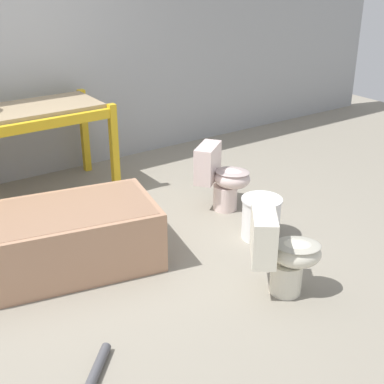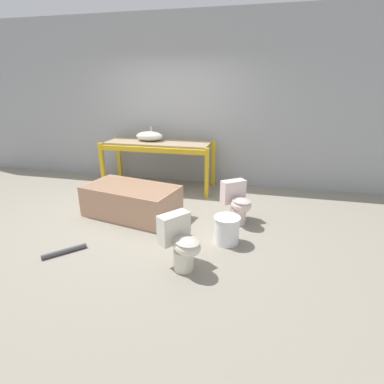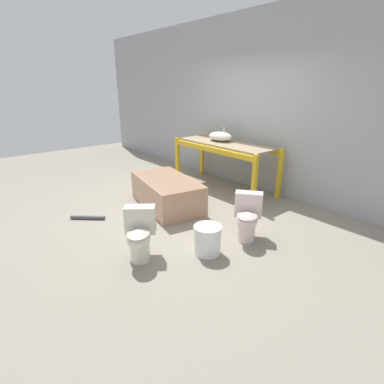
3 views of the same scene
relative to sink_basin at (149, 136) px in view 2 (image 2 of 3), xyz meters
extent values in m
plane|color=gray|center=(0.40, -1.34, -0.99)|extent=(12.00, 12.00, 0.00)
cube|color=#9EA0A3|center=(0.40, 0.48, 0.61)|extent=(10.80, 0.08, 3.20)
cube|color=gold|center=(-0.82, -0.42, -0.54)|extent=(0.07, 0.07, 0.90)
cube|color=gold|center=(1.22, -0.42, -0.54)|extent=(0.07, 0.07, 0.90)
cube|color=gold|center=(-0.82, 0.28, -0.54)|extent=(0.07, 0.07, 0.90)
cube|color=gold|center=(1.22, 0.28, -0.54)|extent=(0.07, 0.07, 0.90)
cube|color=gold|center=(0.20, -0.42, -0.17)|extent=(2.04, 0.06, 0.09)
cube|color=gold|center=(0.20, 0.28, -0.17)|extent=(2.04, 0.06, 0.09)
cube|color=#998466|center=(0.20, -0.07, -0.11)|extent=(1.97, 0.63, 0.04)
ellipsoid|color=silver|center=(0.00, 0.00, 0.00)|extent=(0.53, 0.35, 0.18)
cylinder|color=silver|center=(0.00, 0.10, 0.13)|extent=(0.02, 0.02, 0.08)
cube|color=tan|center=(0.23, -1.47, -0.75)|extent=(1.54, 1.03, 0.48)
cube|color=#977056|center=(0.23, -1.47, -0.61)|extent=(1.44, 0.93, 0.20)
cylinder|color=silver|center=(1.39, -2.68, -0.87)|extent=(0.23, 0.23, 0.24)
ellipsoid|color=silver|center=(1.44, -2.72, -0.68)|extent=(0.44, 0.42, 0.19)
ellipsoid|color=#B3AF9F|center=(1.44, -2.72, -0.61)|extent=(0.42, 0.40, 0.03)
cube|color=silver|center=(1.25, -2.57, -0.55)|extent=(0.35, 0.38, 0.34)
cylinder|color=silver|center=(1.87, -1.37, -0.87)|extent=(0.23, 0.23, 0.24)
ellipsoid|color=silver|center=(1.91, -1.41, -0.68)|extent=(0.42, 0.44, 0.19)
ellipsoid|color=#BBA7A3|center=(1.91, -1.41, -0.61)|extent=(0.40, 0.42, 0.03)
cube|color=silver|center=(1.77, -1.23, -0.55)|extent=(0.38, 0.34, 0.34)
cylinder|color=white|center=(1.78, -1.97, -0.81)|extent=(0.32, 0.32, 0.36)
cylinder|color=white|center=(1.78, -1.97, -0.64)|extent=(0.34, 0.34, 0.02)
cylinder|color=#4C4C51|center=(-0.11, -2.71, -0.96)|extent=(0.40, 0.42, 0.06)
camera|label=1|loc=(-0.97, -4.93, 1.22)|focal=50.00mm
camera|label=2|loc=(2.14, -5.44, 0.97)|focal=28.00mm
camera|label=3|loc=(4.10, -4.17, 0.95)|focal=28.00mm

